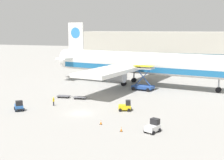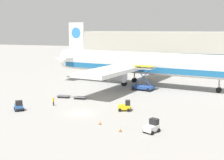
{
  "view_description": "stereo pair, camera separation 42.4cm",
  "coord_description": "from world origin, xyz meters",
  "px_view_note": "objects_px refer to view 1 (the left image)",
  "views": [
    {
      "loc": [
        22.94,
        -50.3,
        15.23
      ],
      "look_at": [
        1.31,
        14.04,
        4.0
      ],
      "focal_mm": 50.0,
      "sensor_mm": 36.0,
      "label": 1
    },
    {
      "loc": [
        23.34,
        -50.16,
        15.23
      ],
      "look_at": [
        1.31,
        14.04,
        4.0
      ],
      "focal_mm": 50.0,
      "sensor_mm": 36.0,
      "label": 2
    }
  ],
  "objects_px": {
    "baggage_tug_far": "(126,106)",
    "traffic_cone_far": "(121,129)",
    "baggage_dolly_second": "(80,97)",
    "baggage_tug_mid": "(153,127)",
    "airplane_main": "(140,64)",
    "baggage_dolly_lead": "(63,96)",
    "scissor_lift_loader": "(143,81)",
    "baggage_tug_foreground": "(19,106)",
    "ground_crew_far": "(54,101)",
    "traffic_cone_near": "(101,122)"
  },
  "relations": [
    {
      "from": "baggage_tug_far",
      "to": "traffic_cone_far",
      "type": "bearing_deg",
      "value": -94.08
    },
    {
      "from": "baggage_dolly_second",
      "to": "baggage_tug_mid",
      "type": "bearing_deg",
      "value": -48.06
    },
    {
      "from": "airplane_main",
      "to": "baggage_dolly_lead",
      "type": "xyz_separation_m",
      "value": [
        -12.51,
        -20.78,
        -5.45
      ]
    },
    {
      "from": "scissor_lift_loader",
      "to": "baggage_tug_foreground",
      "type": "xyz_separation_m",
      "value": [
        -17.57,
        -26.86,
        -1.41
      ]
    },
    {
      "from": "airplane_main",
      "to": "baggage_dolly_lead",
      "type": "bearing_deg",
      "value": -110.74
    },
    {
      "from": "baggage_dolly_lead",
      "to": "baggage_dolly_second",
      "type": "bearing_deg",
      "value": -7.37
    },
    {
      "from": "ground_crew_far",
      "to": "traffic_cone_far",
      "type": "height_order",
      "value": "ground_crew_far"
    },
    {
      "from": "airplane_main",
      "to": "baggage_tug_far",
      "type": "distance_m",
      "value": 27.77
    },
    {
      "from": "baggage_tug_foreground",
      "to": "baggage_tug_far",
      "type": "height_order",
      "value": "same"
    },
    {
      "from": "baggage_tug_mid",
      "to": "baggage_tug_far",
      "type": "distance_m",
      "value": 12.78
    },
    {
      "from": "baggage_tug_mid",
      "to": "baggage_dolly_second",
      "type": "height_order",
      "value": "baggage_tug_mid"
    },
    {
      "from": "baggage_dolly_lead",
      "to": "traffic_cone_near",
      "type": "distance_m",
      "value": 21.55
    },
    {
      "from": "baggage_tug_far",
      "to": "ground_crew_far",
      "type": "distance_m",
      "value": 14.75
    },
    {
      "from": "scissor_lift_loader",
      "to": "baggage_tug_mid",
      "type": "height_order",
      "value": "scissor_lift_loader"
    },
    {
      "from": "baggage_tug_mid",
      "to": "scissor_lift_loader",
      "type": "bearing_deg",
      "value": 39.12
    },
    {
      "from": "traffic_cone_far",
      "to": "ground_crew_far",
      "type": "bearing_deg",
      "value": 148.05
    },
    {
      "from": "baggage_dolly_second",
      "to": "ground_crew_far",
      "type": "distance_m",
      "value": 7.58
    },
    {
      "from": "baggage_tug_far",
      "to": "baggage_dolly_lead",
      "type": "distance_m",
      "value": 17.39
    },
    {
      "from": "airplane_main",
      "to": "ground_crew_far",
      "type": "relative_size",
      "value": 32.7
    },
    {
      "from": "baggage_tug_far",
      "to": "traffic_cone_near",
      "type": "height_order",
      "value": "baggage_tug_far"
    },
    {
      "from": "baggage_dolly_lead",
      "to": "traffic_cone_far",
      "type": "relative_size",
      "value": 5.04
    },
    {
      "from": "baggage_tug_foreground",
      "to": "baggage_dolly_lead",
      "type": "bearing_deg",
      "value": 126.63
    },
    {
      "from": "baggage_dolly_second",
      "to": "traffic_cone_far",
      "type": "height_order",
      "value": "traffic_cone_far"
    },
    {
      "from": "airplane_main",
      "to": "scissor_lift_loader",
      "type": "distance_m",
      "value": 7.76
    },
    {
      "from": "baggage_tug_mid",
      "to": "baggage_dolly_lead",
      "type": "relative_size",
      "value": 0.74
    },
    {
      "from": "scissor_lift_loader",
      "to": "ground_crew_far",
      "type": "relative_size",
      "value": 3.48
    },
    {
      "from": "baggage_dolly_lead",
      "to": "traffic_cone_far",
      "type": "xyz_separation_m",
      "value": [
        18.92,
        -17.98,
        -0.02
      ]
    },
    {
      "from": "airplane_main",
      "to": "traffic_cone_near",
      "type": "xyz_separation_m",
      "value": [
        2.28,
        -36.45,
        -5.46
      ]
    },
    {
      "from": "baggage_tug_far",
      "to": "ground_crew_far",
      "type": "height_order",
      "value": "baggage_tug_far"
    },
    {
      "from": "baggage_dolly_second",
      "to": "baggage_dolly_lead",
      "type": "bearing_deg",
      "value": 172.63
    },
    {
      "from": "traffic_cone_far",
      "to": "traffic_cone_near",
      "type": "bearing_deg",
      "value": 150.83
    },
    {
      "from": "baggage_tug_foreground",
      "to": "traffic_cone_far",
      "type": "distance_m",
      "value": 22.36
    },
    {
      "from": "ground_crew_far",
      "to": "baggage_dolly_second",
      "type": "bearing_deg",
      "value": 159.13
    },
    {
      "from": "baggage_tug_far",
      "to": "baggage_dolly_lead",
      "type": "height_order",
      "value": "baggage_tug_far"
    },
    {
      "from": "baggage_dolly_second",
      "to": "traffic_cone_far",
      "type": "xyz_separation_m",
      "value": [
        14.83,
        -17.97,
        -0.02
      ]
    },
    {
      "from": "baggage_tug_mid",
      "to": "traffic_cone_near",
      "type": "relative_size",
      "value": 3.65
    },
    {
      "from": "baggage_dolly_lead",
      "to": "traffic_cone_far",
      "type": "bearing_deg",
      "value": -50.76
    },
    {
      "from": "baggage_tug_mid",
      "to": "airplane_main",
      "type": "bearing_deg",
      "value": 39.78
    },
    {
      "from": "baggage_tug_far",
      "to": "baggage_dolly_lead",
      "type": "bearing_deg",
      "value": 141.59
    },
    {
      "from": "baggage_tug_foreground",
      "to": "baggage_dolly_lead",
      "type": "distance_m",
      "value": 12.9
    },
    {
      "from": "airplane_main",
      "to": "baggage_dolly_second",
      "type": "height_order",
      "value": "airplane_main"
    },
    {
      "from": "ground_crew_far",
      "to": "baggage_dolly_lead",
      "type": "bearing_deg",
      "value": -168.94
    },
    {
      "from": "baggage_tug_foreground",
      "to": "baggage_tug_mid",
      "type": "relative_size",
      "value": 0.99
    },
    {
      "from": "scissor_lift_loader",
      "to": "traffic_cone_near",
      "type": "height_order",
      "value": "scissor_lift_loader"
    },
    {
      "from": "traffic_cone_near",
      "to": "traffic_cone_far",
      "type": "distance_m",
      "value": 4.73
    },
    {
      "from": "baggage_dolly_lead",
      "to": "ground_crew_far",
      "type": "bearing_deg",
      "value": -85.51
    },
    {
      "from": "scissor_lift_loader",
      "to": "baggage_tug_far",
      "type": "relative_size",
      "value": 2.24
    },
    {
      "from": "traffic_cone_far",
      "to": "baggage_tug_far",
      "type": "bearing_deg",
      "value": 103.09
    },
    {
      "from": "baggage_tug_foreground",
      "to": "traffic_cone_far",
      "type": "height_order",
      "value": "baggage_tug_foreground"
    },
    {
      "from": "airplane_main",
      "to": "baggage_tug_foreground",
      "type": "xyz_separation_m",
      "value": [
        -15.28,
        -33.36,
        -4.96
      ]
    }
  ]
}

